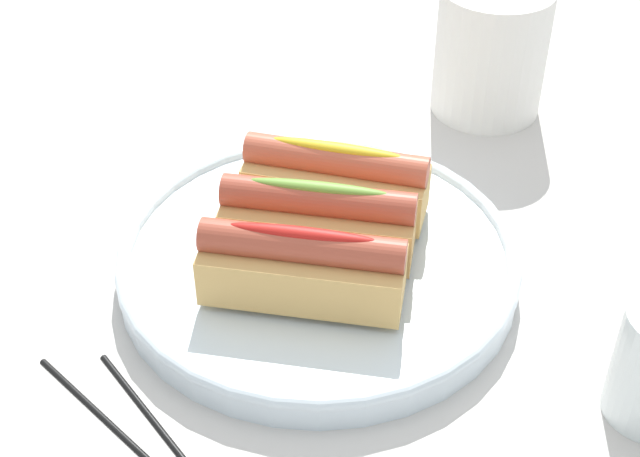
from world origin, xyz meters
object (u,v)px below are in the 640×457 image
object	(u,v)px
chopstick_far	(133,444)
chopstick_near	(179,452)
hotdog_front	(302,266)
hotdog_side	(336,180)
paper_towel_roll	(493,50)
serving_bowl	(320,261)
hotdog_back	(320,221)

from	to	relation	value
chopstick_far	chopstick_near	bearing A→B (deg)	32.69
hotdog_front	chopstick_far	world-z (taller)	hotdog_front
hotdog_side	paper_towel_roll	size ratio (longest dim) A/B	1.18
chopstick_near	serving_bowl	bearing A→B (deg)	115.03
hotdog_back	paper_towel_roll	world-z (taller)	paper_towel_roll
hotdog_back	hotdog_side	world-z (taller)	same
hotdog_back	paper_towel_roll	bearing A→B (deg)	89.99
chopstick_near	hotdog_front	bearing A→B (deg)	109.85
paper_towel_roll	chopstick_far	size ratio (longest dim) A/B	0.61
hotdog_side	chopstick_far	size ratio (longest dim) A/B	0.72
serving_bowl	chopstick_near	size ratio (longest dim) A/B	1.47
serving_bowl	chopstick_far	xyz separation A→B (m)	(-0.01, -0.21, -0.01)
serving_bowl	hotdog_front	bearing A→B (deg)	-70.16
hotdog_front	hotdog_back	world-z (taller)	same
hotdog_back	hotdog_side	size ratio (longest dim) A/B	1.00
chopstick_near	hotdog_back	bearing A→B (deg)	115.03
hotdog_back	serving_bowl	bearing A→B (deg)	-91.79
hotdog_back	hotdog_side	bearing A→B (deg)	109.84
paper_towel_roll	chopstick_far	bearing A→B (deg)	-91.11
paper_towel_roll	hotdog_back	bearing A→B (deg)	-90.01
hotdog_side	paper_towel_roll	distance (m)	0.26
paper_towel_roll	hotdog_front	bearing A→B (deg)	-87.04
serving_bowl	chopstick_far	bearing A→B (deg)	-92.69
hotdog_back	chopstick_far	world-z (taller)	hotdog_back
hotdog_front	hotdog_side	world-z (taller)	same
hotdog_side	chopstick_far	bearing A→B (deg)	-88.12
paper_towel_roll	chopstick_far	xyz separation A→B (m)	(-0.01, -0.52, -0.06)
serving_bowl	paper_towel_roll	xyz separation A→B (m)	(0.00, 0.31, 0.05)
hotdog_front	chopstick_far	xyz separation A→B (m)	(-0.03, -0.16, -0.05)
serving_bowl	paper_towel_roll	size ratio (longest dim) A/B	2.41
hotdog_front	hotdog_side	xyz separation A→B (m)	(-0.04, 0.10, 0.00)
hotdog_side	paper_towel_roll	xyz separation A→B (m)	(0.02, 0.26, 0.01)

